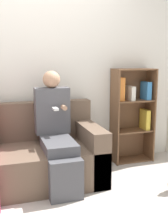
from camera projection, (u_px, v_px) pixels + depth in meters
The scene contains 5 objects.
ground_plane at pixel (41, 204), 2.71m from camera, with size 14.00×14.00×0.00m, color #BCB2A8.
back_wall at pixel (25, 67), 3.38m from camera, with size 10.00×0.06×2.55m.
couch at pixel (21, 159), 3.10m from camera, with size 1.79×0.85×0.87m.
adult_seated at pixel (56, 128), 3.07m from camera, with size 0.39×0.80×1.24m.
bookshelf at pixel (132, 111), 3.77m from camera, with size 0.54×0.29×1.25m.
Camera 1 is at (-0.35, -2.50, 1.39)m, focal length 45.00 mm.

